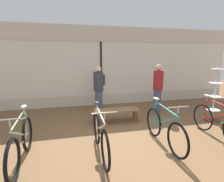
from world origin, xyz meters
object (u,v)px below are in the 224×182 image
(display_bench, at_px, (116,112))
(customer_near_rack, at_px, (158,88))
(bicycle_far_left, at_px, (21,143))
(accessory_rack, at_px, (214,99))
(bicycle_left, at_px, (100,136))
(bicycle_far_right, at_px, (217,122))
(bicycle_right, at_px, (164,128))
(customer_by_window, at_px, (99,88))

(display_bench, relative_size, customer_near_rack, 0.80)
(bicycle_far_left, xyz_separation_m, accessory_rack, (5.30, 1.05, 0.31))
(bicycle_far_left, distance_m, display_bench, 2.78)
(bicycle_far_left, height_order, bicycle_left, same)
(bicycle_left, distance_m, bicycle_far_right, 2.96)
(bicycle_right, height_order, customer_near_rack, customer_near_rack)
(customer_near_rack, bearing_deg, bicycle_left, -138.17)
(bicycle_left, relative_size, bicycle_right, 1.00)
(bicycle_far_right, relative_size, display_bench, 1.24)
(accessory_rack, bearing_deg, bicycle_far_right, -129.20)
(bicycle_left, xyz_separation_m, bicycle_far_right, (2.96, 0.05, -0.00))
(accessory_rack, bearing_deg, customer_by_window, 155.29)
(accessory_rack, bearing_deg, bicycle_far_left, -168.77)
(bicycle_far_left, xyz_separation_m, customer_near_rack, (3.94, 2.15, 0.52))
(bicycle_far_right, distance_m, accessory_rack, 1.37)
(bicycle_left, height_order, bicycle_far_right, bicycle_left)
(bicycle_right, relative_size, display_bench, 1.26)
(customer_by_window, bearing_deg, bicycle_left, -98.82)
(customer_near_rack, relative_size, customer_by_window, 1.03)
(display_bench, bearing_deg, bicycle_right, -66.33)
(display_bench, height_order, customer_near_rack, customer_near_rack)
(customer_near_rack, bearing_deg, bicycle_far_right, -76.43)
(bicycle_right, bearing_deg, bicycle_far_right, 0.75)
(bicycle_far_right, bearing_deg, customer_near_rack, 103.57)
(display_bench, distance_m, customer_near_rack, 1.85)
(bicycle_far_left, distance_m, customer_by_window, 3.28)
(bicycle_right, distance_m, display_bench, 1.74)
(bicycle_left, relative_size, display_bench, 1.25)
(bicycle_far_right, xyz_separation_m, accessory_rack, (0.84, 1.03, 0.31))
(bicycle_far_left, bearing_deg, accessory_rack, 11.23)
(bicycle_left, bearing_deg, bicycle_far_right, 1.04)
(bicycle_right, distance_m, accessory_rack, 2.57)
(bicycle_right, relative_size, customer_near_rack, 1.01)
(bicycle_right, xyz_separation_m, customer_by_window, (-1.06, 2.61, 0.52))
(bicycle_far_left, height_order, display_bench, bicycle_far_left)
(accessory_rack, xyz_separation_m, customer_near_rack, (-1.36, 1.10, 0.21))
(customer_by_window, bearing_deg, customer_near_rack, -12.79)
(bicycle_left, height_order, customer_near_rack, customer_near_rack)
(bicycle_left, bearing_deg, bicycle_right, 1.33)
(bicycle_right, xyz_separation_m, display_bench, (-0.70, 1.59, -0.05))
(customer_near_rack, height_order, customer_by_window, customer_near_rack)
(accessory_rack, distance_m, display_bench, 3.09)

